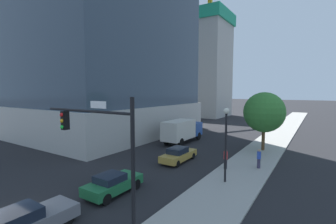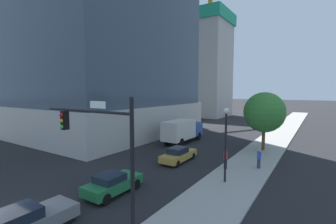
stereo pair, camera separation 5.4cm
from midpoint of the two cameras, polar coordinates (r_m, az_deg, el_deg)
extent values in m
cube|color=#9E9B93|center=(26.34, 20.43, -10.32)|extent=(4.23, 120.00, 0.15)
cube|color=#B2AFA8|center=(40.75, -13.85, -1.47)|extent=(21.10, 26.19, 4.74)
cube|color=#B2AFA8|center=(67.44, 7.44, 10.98)|extent=(15.42, 12.11, 27.75)
cube|color=#1E9E70|center=(69.81, 7.56, 21.14)|extent=(16.34, 12.84, 3.00)
cube|color=gold|center=(62.78, 9.94, 14.85)|extent=(0.90, 0.90, 35.27)
cylinder|color=black|center=(11.16, -8.58, -13.38)|extent=(0.20, 0.20, 6.52)
cylinder|color=black|center=(12.97, -19.35, 0.25)|extent=(6.39, 0.14, 0.14)
cube|color=black|center=(14.52, -23.70, -1.88)|extent=(0.32, 0.36, 1.05)
sphere|color=red|center=(14.38, -24.38, -0.61)|extent=(0.22, 0.22, 0.22)
sphere|color=orange|center=(14.41, -24.33, -1.95)|extent=(0.22, 0.22, 0.22)
sphere|color=green|center=(14.46, -24.28, -3.29)|extent=(0.22, 0.22, 0.22)
cube|color=white|center=(12.21, -16.64, 1.69)|extent=(1.10, 0.04, 0.36)
cylinder|color=black|center=(18.16, 13.67, -8.44)|extent=(0.16, 0.16, 5.15)
sphere|color=silver|center=(17.73, 13.86, 0.26)|extent=(0.44, 0.44, 0.44)
cylinder|color=brown|center=(29.38, 21.97, -5.97)|extent=(0.36, 0.36, 2.65)
sphere|color=#387F33|center=(28.97, 22.17, -0.05)|extent=(4.58, 4.58, 4.58)
cube|color=#1E6638|center=(17.08, -13.13, -16.69)|extent=(1.83, 4.11, 0.64)
cube|color=#19212D|center=(16.69, -13.93, -15.20)|extent=(1.53, 1.75, 0.47)
cylinder|color=black|center=(18.62, -11.68, -15.68)|extent=(0.22, 0.72, 0.72)
cylinder|color=black|center=(17.60, -7.78, -16.88)|extent=(0.22, 0.72, 0.72)
cylinder|color=black|center=(16.90, -18.69, -18.07)|extent=(0.22, 0.72, 0.72)
cylinder|color=black|center=(15.77, -14.83, -19.72)|extent=(0.22, 0.72, 0.72)
cube|color=#AD8938|center=(23.63, 2.52, -10.50)|extent=(1.74, 4.57, 0.63)
cube|color=#19212D|center=(23.32, 2.28, -9.23)|extent=(1.46, 1.94, 0.54)
cylinder|color=black|center=(25.37, 2.81, -10.02)|extent=(0.22, 0.63, 0.63)
cylinder|color=black|center=(24.67, 5.94, -10.49)|extent=(0.22, 0.63, 0.63)
cylinder|color=black|center=(22.84, -1.19, -11.74)|extent=(0.22, 0.63, 0.63)
cylinder|color=black|center=(22.05, 2.18, -12.37)|extent=(0.22, 0.63, 0.63)
cube|color=slate|center=(14.17, -30.94, -22.11)|extent=(1.86, 4.56, 0.67)
cube|color=#19212D|center=(13.67, -33.82, -20.50)|extent=(1.56, 2.35, 0.54)
cylinder|color=black|center=(15.59, -26.85, -20.50)|extent=(0.22, 0.68, 0.68)
cylinder|color=black|center=(14.33, -23.27, -22.74)|extent=(0.22, 0.68, 0.68)
cube|color=#1E4799|center=(34.23, 5.73, -3.96)|extent=(2.40, 2.05, 1.81)
cube|color=silver|center=(30.95, 2.56, -4.33)|extent=(2.40, 5.12, 2.43)
cylinder|color=black|center=(34.89, 4.17, -5.45)|extent=(0.30, 1.09, 1.09)
cylinder|color=black|center=(33.94, 7.30, -5.78)|extent=(0.30, 1.09, 1.09)
cylinder|color=black|center=(30.67, -0.39, -6.91)|extent=(0.30, 1.09, 1.09)
cylinder|color=black|center=(29.59, 3.06, -7.36)|extent=(0.30, 1.09, 1.09)
cylinder|color=black|center=(21.71, 13.63, -12.07)|extent=(0.28, 0.28, 0.85)
cylinder|color=red|center=(21.50, 13.67, -10.14)|extent=(0.34, 0.34, 0.66)
sphere|color=#997051|center=(21.39, 13.70, -8.99)|extent=(0.23, 0.23, 0.23)
cylinder|color=#38334C|center=(22.73, 21.00, -11.51)|extent=(0.28, 0.28, 0.83)
cylinder|color=#2D4CB2|center=(22.54, 21.06, -9.72)|extent=(0.34, 0.34, 0.64)
sphere|color=tan|center=(22.43, 21.10, -8.66)|extent=(0.22, 0.22, 0.22)
camera|label=1|loc=(0.03, -90.07, -0.01)|focal=25.23mm
camera|label=2|loc=(0.03, 89.93, 0.01)|focal=25.23mm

